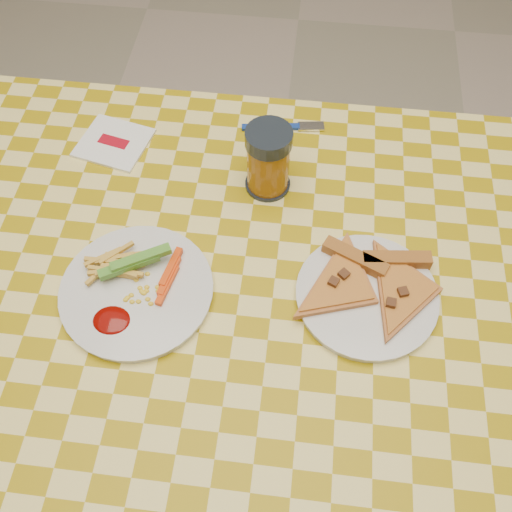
{
  "coord_description": "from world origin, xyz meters",
  "views": [
    {
      "loc": [
        0.07,
        -0.41,
        1.52
      ],
      "look_at": [
        0.02,
        0.06,
        0.78
      ],
      "focal_mm": 40.0,
      "sensor_mm": 36.0,
      "label": 1
    }
  ],
  "objects_px": {
    "plate_left": "(137,291)",
    "drink_glass": "(268,161)",
    "table": "(241,316)",
    "plate_right": "(366,296)"
  },
  "relations": [
    {
      "from": "plate_left",
      "to": "drink_glass",
      "type": "height_order",
      "value": "drink_glass"
    },
    {
      "from": "plate_right",
      "to": "drink_glass",
      "type": "bearing_deg",
      "value": 130.17
    },
    {
      "from": "table",
      "to": "drink_glass",
      "type": "height_order",
      "value": "drink_glass"
    },
    {
      "from": "plate_left",
      "to": "drink_glass",
      "type": "relative_size",
      "value": 1.81
    },
    {
      "from": "table",
      "to": "plate_right",
      "type": "xyz_separation_m",
      "value": [
        0.19,
        0.02,
        0.08
      ]
    },
    {
      "from": "plate_left",
      "to": "plate_right",
      "type": "bearing_deg",
      "value": 5.33
    },
    {
      "from": "table",
      "to": "drink_glass",
      "type": "bearing_deg",
      "value": 84.9
    },
    {
      "from": "drink_glass",
      "to": "plate_left",
      "type": "bearing_deg",
      "value": -126.48
    },
    {
      "from": "plate_right",
      "to": "drink_glass",
      "type": "distance_m",
      "value": 0.27
    },
    {
      "from": "table",
      "to": "plate_right",
      "type": "relative_size",
      "value": 6.04
    }
  ]
}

